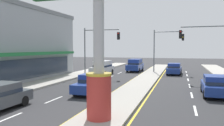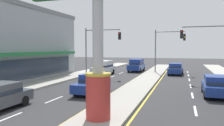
{
  "view_description": "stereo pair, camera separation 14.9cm",
  "coord_description": "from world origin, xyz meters",
  "px_view_note": "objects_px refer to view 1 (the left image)",
  "views": [
    {
      "loc": [
        3.72,
        -4.29,
        3.55
      ],
      "look_at": [
        -0.52,
        9.58,
        2.6
      ],
      "focal_mm": 36.02,
      "sensor_mm": 36.0,
      "label": 1
    },
    {
      "loc": [
        3.86,
        -4.24,
        3.55
      ],
      "look_at": [
        -0.52,
        9.58,
        2.6
      ],
      "focal_mm": 36.02,
      "sensor_mm": 36.0,
      "label": 2
    }
  ],
  "objects_px": {
    "sedan_near_left_lane": "(215,85)",
    "district_sign": "(99,35)",
    "traffic_light_right_side": "(208,42)",
    "suv_far_left_oncoming": "(135,65)",
    "sedan_kerb_right": "(92,83)",
    "traffic_light_median_far": "(165,44)",
    "suv_mid_left_lane": "(102,68)",
    "sedan_far_right_lane": "(174,69)",
    "traffic_light_left_side": "(97,43)"
  },
  "relations": [
    {
      "from": "traffic_light_right_side",
      "to": "sedan_kerb_right",
      "type": "height_order",
      "value": "traffic_light_right_side"
    },
    {
      "from": "traffic_light_median_far",
      "to": "sedan_near_left_lane",
      "type": "relative_size",
      "value": 1.43
    },
    {
      "from": "traffic_light_median_far",
      "to": "sedan_near_left_lane",
      "type": "height_order",
      "value": "traffic_light_median_far"
    },
    {
      "from": "suv_mid_left_lane",
      "to": "suv_far_left_oncoming",
      "type": "relative_size",
      "value": 1.0
    },
    {
      "from": "traffic_light_median_far",
      "to": "district_sign",
      "type": "bearing_deg",
      "value": -93.86
    },
    {
      "from": "traffic_light_right_side",
      "to": "sedan_near_left_lane",
      "type": "relative_size",
      "value": 1.43
    },
    {
      "from": "district_sign",
      "to": "suv_mid_left_lane",
      "type": "relative_size",
      "value": 1.64
    },
    {
      "from": "district_sign",
      "to": "sedan_near_left_lane",
      "type": "height_order",
      "value": "district_sign"
    },
    {
      "from": "traffic_light_left_side",
      "to": "suv_mid_left_lane",
      "type": "bearing_deg",
      "value": 75.55
    },
    {
      "from": "district_sign",
      "to": "sedan_near_left_lane",
      "type": "relative_size",
      "value": 1.77
    },
    {
      "from": "sedan_far_right_lane",
      "to": "traffic_light_right_side",
      "type": "bearing_deg",
      "value": -56.66
    },
    {
      "from": "traffic_light_left_side",
      "to": "traffic_light_median_far",
      "type": "xyz_separation_m",
      "value": [
        8.08,
        5.78,
        -0.05
      ]
    },
    {
      "from": "sedan_near_left_lane",
      "to": "suv_mid_left_lane",
      "type": "xyz_separation_m",
      "value": [
        -12.49,
        10.09,
        0.2
      ]
    },
    {
      "from": "sedan_far_right_lane",
      "to": "district_sign",
      "type": "bearing_deg",
      "value": -97.77
    },
    {
      "from": "district_sign",
      "to": "sedan_kerb_right",
      "type": "height_order",
      "value": "district_sign"
    },
    {
      "from": "suv_far_left_oncoming",
      "to": "sedan_near_left_lane",
      "type": "bearing_deg",
      "value": -60.07
    },
    {
      "from": "sedan_kerb_right",
      "to": "sedan_near_left_lane",
      "type": "bearing_deg",
      "value": 10.54
    },
    {
      "from": "suv_far_left_oncoming",
      "to": "sedan_far_right_lane",
      "type": "bearing_deg",
      "value": -22.85
    },
    {
      "from": "sedan_kerb_right",
      "to": "traffic_light_median_far",
      "type": "bearing_deg",
      "value": 74.73
    },
    {
      "from": "district_sign",
      "to": "sedan_kerb_right",
      "type": "bearing_deg",
      "value": 114.74
    },
    {
      "from": "traffic_light_left_side",
      "to": "sedan_far_right_lane",
      "type": "bearing_deg",
      "value": 25.49
    },
    {
      "from": "sedan_near_left_lane",
      "to": "suv_mid_left_lane",
      "type": "bearing_deg",
      "value": 141.09
    },
    {
      "from": "traffic_light_right_side",
      "to": "suv_far_left_oncoming",
      "type": "xyz_separation_m",
      "value": [
        -9.48,
        7.94,
        -3.26
      ]
    },
    {
      "from": "traffic_light_median_far",
      "to": "suv_mid_left_lane",
      "type": "distance_m",
      "value": 9.63
    },
    {
      "from": "district_sign",
      "to": "suv_mid_left_lane",
      "type": "xyz_separation_m",
      "value": [
        -6.25,
        18.19,
        -3.2
      ]
    },
    {
      "from": "district_sign",
      "to": "sedan_far_right_lane",
      "type": "xyz_separation_m",
      "value": [
        2.95,
        21.6,
        -3.39
      ]
    },
    {
      "from": "suv_far_left_oncoming",
      "to": "traffic_light_median_far",
      "type": "bearing_deg",
      "value": -15.18
    },
    {
      "from": "sedan_near_left_lane",
      "to": "sedan_kerb_right",
      "type": "xyz_separation_m",
      "value": [
        -9.2,
        -1.71,
        0.0
      ]
    },
    {
      "from": "sedan_far_right_lane",
      "to": "sedan_near_left_lane",
      "type": "bearing_deg",
      "value": -76.24
    },
    {
      "from": "suv_far_left_oncoming",
      "to": "traffic_light_left_side",
      "type": "bearing_deg",
      "value": -117.13
    },
    {
      "from": "sedan_kerb_right",
      "to": "traffic_light_right_side",
      "type": "bearing_deg",
      "value": 45.79
    },
    {
      "from": "sedan_kerb_right",
      "to": "district_sign",
      "type": "bearing_deg",
      "value": -65.26
    },
    {
      "from": "sedan_near_left_lane",
      "to": "sedan_kerb_right",
      "type": "distance_m",
      "value": 9.35
    },
    {
      "from": "traffic_light_left_side",
      "to": "suv_mid_left_lane",
      "type": "distance_m",
      "value": 3.46
    },
    {
      "from": "district_sign",
      "to": "sedan_far_right_lane",
      "type": "distance_m",
      "value": 22.06
    },
    {
      "from": "traffic_light_median_far",
      "to": "suv_far_left_oncoming",
      "type": "relative_size",
      "value": 1.33
    },
    {
      "from": "traffic_light_left_side",
      "to": "suv_far_left_oncoming",
      "type": "bearing_deg",
      "value": 62.87
    },
    {
      "from": "district_sign",
      "to": "sedan_far_right_lane",
      "type": "height_order",
      "value": "district_sign"
    },
    {
      "from": "sedan_far_right_lane",
      "to": "sedan_near_left_lane",
      "type": "distance_m",
      "value": 13.89
    },
    {
      "from": "suv_mid_left_lane",
      "to": "district_sign",
      "type": "bearing_deg",
      "value": -71.05
    },
    {
      "from": "sedan_kerb_right",
      "to": "traffic_light_left_side",
      "type": "bearing_deg",
      "value": 108.55
    },
    {
      "from": "traffic_light_right_side",
      "to": "sedan_kerb_right",
      "type": "relative_size",
      "value": 1.43
    },
    {
      "from": "sedan_near_left_lane",
      "to": "suv_far_left_oncoming",
      "type": "relative_size",
      "value": 0.93
    },
    {
      "from": "suv_far_left_oncoming",
      "to": "sedan_kerb_right",
      "type": "xyz_separation_m",
      "value": [
        -0.0,
        -17.68,
        -0.2
      ]
    },
    {
      "from": "suv_far_left_oncoming",
      "to": "sedan_kerb_right",
      "type": "relative_size",
      "value": 1.07
    },
    {
      "from": "traffic_light_median_far",
      "to": "suv_far_left_oncoming",
      "type": "bearing_deg",
      "value": 164.82
    },
    {
      "from": "traffic_light_left_side",
      "to": "sedan_far_right_lane",
      "type": "xyz_separation_m",
      "value": [
        9.48,
        4.52,
        -3.46
      ]
    },
    {
      "from": "sedan_far_right_lane",
      "to": "sedan_kerb_right",
      "type": "distance_m",
      "value": 16.3
    },
    {
      "from": "traffic_light_left_side",
      "to": "sedan_kerb_right",
      "type": "bearing_deg",
      "value": -71.45
    },
    {
      "from": "sedan_near_left_lane",
      "to": "district_sign",
      "type": "bearing_deg",
      "value": -127.61
    }
  ]
}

